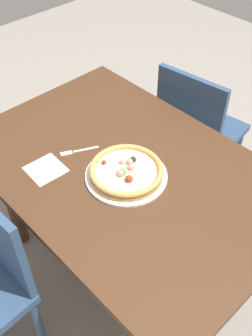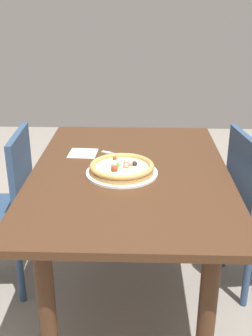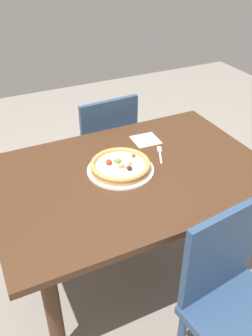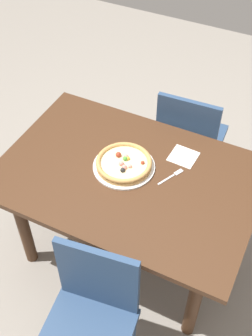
{
  "view_description": "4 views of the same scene",
  "coord_description": "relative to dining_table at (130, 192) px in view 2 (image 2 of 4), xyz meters",
  "views": [
    {
      "loc": [
        -0.84,
        0.8,
        1.85
      ],
      "look_at": [
        -0.02,
        0.02,
        0.75
      ],
      "focal_mm": 42.51,
      "sensor_mm": 36.0,
      "label": 1
    },
    {
      "loc": [
        -1.77,
        -0.04,
        1.48
      ],
      "look_at": [
        -0.02,
        0.02,
        0.75
      ],
      "focal_mm": 44.3,
      "sensor_mm": 36.0,
      "label": 2
    },
    {
      "loc": [
        -0.64,
        -1.28,
        1.72
      ],
      "look_at": [
        -0.02,
        0.02,
        0.75
      ],
      "focal_mm": 38.48,
      "sensor_mm": 36.0,
      "label": 3
    },
    {
      "loc": [
        0.66,
        -1.35,
        2.36
      ],
      "look_at": [
        -0.02,
        0.02,
        0.75
      ],
      "focal_mm": 46.01,
      "sensor_mm": 36.0,
      "label": 4
    }
  ],
  "objects": [
    {
      "name": "ground_plane",
      "position": [
        0.0,
        0.0,
        -0.62
      ],
      "size": [
        6.0,
        6.0,
        0.0
      ],
      "primitive_type": "plane",
      "color": "gray"
    },
    {
      "name": "dining_table",
      "position": [
        0.0,
        0.0,
        0.0
      ],
      "size": [
        1.34,
        0.91,
        0.73
      ],
      "color": "#472B19",
      "rests_on": "ground"
    },
    {
      "name": "chair_far",
      "position": [
        0.12,
        0.67,
        -0.15
      ],
      "size": [
        0.42,
        0.42,
        0.86
      ],
      "rotation": [
        0.0,
        0.0,
        0.05
      ],
      "color": "navy",
      "rests_on": "ground"
    },
    {
      "name": "plate",
      "position": [
        -0.04,
        0.04,
        0.11
      ],
      "size": [
        0.33,
        0.33,
        0.01
      ],
      "primitive_type": "cylinder",
      "color": "white",
      "rests_on": "dining_table"
    },
    {
      "name": "pizza",
      "position": [
        -0.04,
        0.04,
        0.14
      ],
      "size": [
        0.29,
        0.29,
        0.05
      ],
      "color": "tan",
      "rests_on": "plate"
    },
    {
      "name": "fork",
      "position": [
        0.21,
        0.09,
        0.11
      ],
      "size": [
        0.09,
        0.16,
        0.0
      ],
      "rotation": [
        0.0,
        0.0,
        1.12
      ],
      "color": "silver",
      "rests_on": "dining_table"
    },
    {
      "name": "napkin",
      "position": [
        0.21,
        0.25,
        0.11
      ],
      "size": [
        0.15,
        0.15,
        0.0
      ],
      "primitive_type": "cube",
      "rotation": [
        0.0,
        0.0,
        -0.05
      ],
      "color": "white",
      "rests_on": "dining_table"
    }
  ]
}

